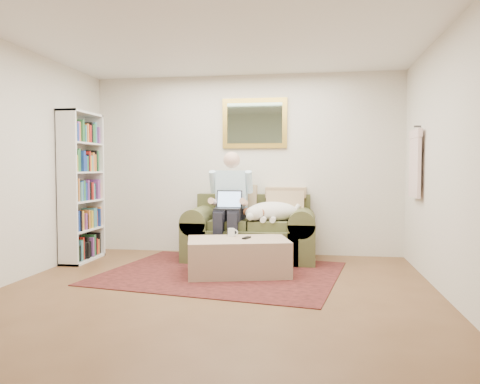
% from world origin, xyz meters
% --- Properties ---
extents(room_shell, '(4.51, 5.00, 2.61)m').
position_xyz_m(room_shell, '(0.00, 0.35, 1.30)').
color(room_shell, brown).
rests_on(room_shell, ground).
extents(rug, '(3.00, 2.56, 0.01)m').
position_xyz_m(rug, '(-0.09, 1.12, 0.01)').
color(rug, black).
rests_on(rug, room_shell).
extents(sofa, '(1.76, 0.89, 1.05)m').
position_xyz_m(sofa, '(0.14, 2.02, 0.30)').
color(sofa, '#4C4928').
rests_on(sofa, room_shell).
extents(seated_man, '(0.58, 0.83, 1.48)m').
position_xyz_m(seated_man, '(-0.12, 1.86, 0.74)').
color(seated_man, '#8CC4D8').
rests_on(seated_man, sofa).
extents(laptop, '(0.34, 0.27, 0.25)m').
position_xyz_m(laptop, '(-0.12, 1.79, 0.77)').
color(laptop, black).
rests_on(laptop, seated_man).
extents(sleeping_dog, '(0.72, 0.45, 0.27)m').
position_xyz_m(sleeping_dog, '(0.45, 1.93, 0.67)').
color(sleeping_dog, white).
rests_on(sleeping_dog, sofa).
extents(ottoman, '(1.31, 1.00, 0.42)m').
position_xyz_m(ottoman, '(0.11, 1.09, 0.21)').
color(ottoman, tan).
rests_on(ottoman, room_shell).
extents(coffee_mug, '(0.08, 0.08, 0.10)m').
position_xyz_m(coffee_mug, '(0.00, 1.27, 0.47)').
color(coffee_mug, white).
rests_on(coffee_mug, ottoman).
extents(tv_remote, '(0.09, 0.16, 0.02)m').
position_xyz_m(tv_remote, '(0.21, 1.13, 0.43)').
color(tv_remote, black).
rests_on(tv_remote, ottoman).
extents(bookshelf, '(0.28, 0.80, 2.00)m').
position_xyz_m(bookshelf, '(-2.10, 1.60, 1.00)').
color(bookshelf, white).
rests_on(bookshelf, room_shell).
extents(wall_mirror, '(0.94, 0.04, 0.72)m').
position_xyz_m(wall_mirror, '(0.14, 2.47, 1.90)').
color(wall_mirror, gold).
rests_on(wall_mirror, room_shell).
extents(hanging_shirt, '(0.06, 0.52, 0.90)m').
position_xyz_m(hanging_shirt, '(2.19, 1.60, 1.35)').
color(hanging_shirt, '#F8D3CD').
rests_on(hanging_shirt, room_shell).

